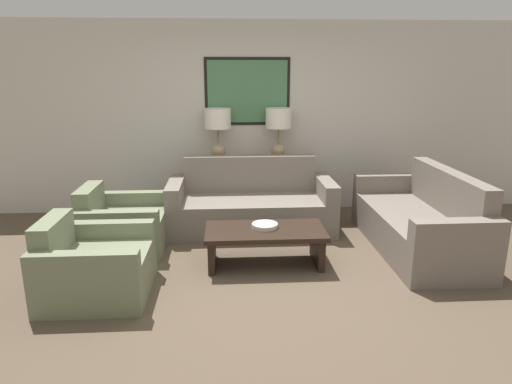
# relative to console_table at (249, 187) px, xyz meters

# --- Properties ---
(ground_plane) EXTENTS (20.00, 20.00, 0.00)m
(ground_plane) POSITION_rel_console_table_xyz_m (0.00, -2.25, -0.39)
(ground_plane) COLOR brown
(back_wall) EXTENTS (8.23, 0.12, 2.65)m
(back_wall) POSITION_rel_console_table_xyz_m (0.00, 0.27, 0.94)
(back_wall) COLOR beige
(back_wall) RESTS_ON ground_plane
(console_table) EXTENTS (1.33, 0.38, 0.78)m
(console_table) POSITION_rel_console_table_xyz_m (0.00, 0.00, 0.00)
(console_table) COLOR brown
(console_table) RESTS_ON ground_plane
(table_lamp_left) EXTENTS (0.36, 0.36, 0.71)m
(table_lamp_left) POSITION_rel_console_table_xyz_m (-0.41, 0.00, 0.88)
(table_lamp_left) COLOR tan
(table_lamp_left) RESTS_ON console_table
(table_lamp_right) EXTENTS (0.36, 0.36, 0.71)m
(table_lamp_right) POSITION_rel_console_table_xyz_m (0.41, 0.00, 0.88)
(table_lamp_right) COLOR tan
(table_lamp_right) RESTS_ON console_table
(couch_by_back_wall) EXTENTS (2.07, 0.89, 0.90)m
(couch_by_back_wall) POSITION_rel_console_table_xyz_m (0.00, -0.65, -0.09)
(couch_by_back_wall) COLOR slate
(couch_by_back_wall) RESTS_ON ground_plane
(couch_by_side) EXTENTS (0.89, 2.07, 0.90)m
(couch_by_side) POSITION_rel_console_table_xyz_m (1.89, -1.43, -0.09)
(couch_by_side) COLOR slate
(couch_by_side) RESTS_ON ground_plane
(coffee_table) EXTENTS (1.24, 0.63, 0.39)m
(coffee_table) POSITION_rel_console_table_xyz_m (0.09, -1.77, -0.10)
(coffee_table) COLOR black
(coffee_table) RESTS_ON ground_plane
(decorative_bowl) EXTENTS (0.27, 0.27, 0.04)m
(decorative_bowl) POSITION_rel_console_table_xyz_m (0.09, -1.73, 0.03)
(decorative_bowl) COLOR beige
(decorative_bowl) RESTS_ON coffee_table
(armchair_near_back_wall) EXTENTS (0.91, 0.92, 0.73)m
(armchair_near_back_wall) POSITION_rel_console_table_xyz_m (-1.51, -1.21, -0.13)
(armchair_near_back_wall) COLOR #707A5B
(armchair_near_back_wall) RESTS_ON ground_plane
(armchair_near_camera) EXTENTS (0.91, 0.92, 0.73)m
(armchair_near_camera) POSITION_rel_console_table_xyz_m (-1.51, -2.33, -0.13)
(armchair_near_camera) COLOR #707A5B
(armchair_near_camera) RESTS_ON ground_plane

